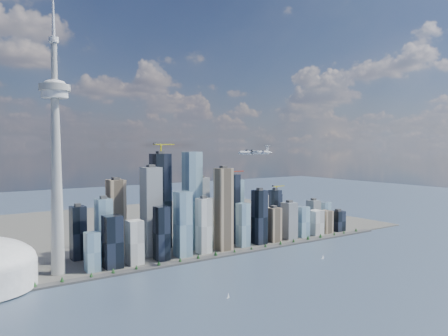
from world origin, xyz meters
TOP-DOWN VIEW (x-y plane):
  - ground at (0.00, 0.00)m, footprint 4000.00×4000.00m
  - seawall at (0.00, 250.00)m, footprint 1100.00×22.00m
  - land at (0.00, 700.00)m, footprint 1400.00×900.00m
  - shoreline_trees at (0.00, 250.00)m, footprint 960.53×7.20m
  - skyscraper_cluster at (59.62, 336.82)m, footprint 736.00×142.00m
  - needle_tower at (-300.00, 310.00)m, footprint 56.00×56.00m
  - airplane at (58.33, 161.94)m, footprint 76.07×67.87m
  - sailboat_west at (-103.83, 24.70)m, footprint 6.77×3.42m
  - sailboat_east at (207.10, 108.18)m, footprint 7.42×2.04m

SIDE VIEW (x-z plane):
  - ground at x=0.00m, z-range 0.00..0.00m
  - land at x=0.00m, z-range 0.00..3.00m
  - seawall at x=0.00m, z-range 0.00..4.00m
  - sailboat_west at x=-103.83m, z-range -1.69..7.75m
  - sailboat_east at x=207.10m, z-range -1.85..8.49m
  - shoreline_trees at x=0.00m, z-range 4.38..13.18m
  - skyscraper_cluster at x=59.62m, z-range -47.73..203.09m
  - airplane at x=58.33m, z-range 224.33..243.16m
  - needle_tower at x=-300.00m, z-range -39.41..511.09m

